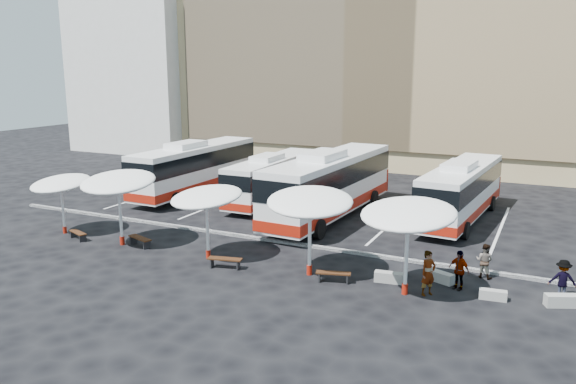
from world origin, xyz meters
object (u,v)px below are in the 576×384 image
at_px(bus_3, 462,190).
at_px(bus_0, 196,166).
at_px(sunshade_3, 310,202).
at_px(conc_bench_2, 493,295).
at_px(bus_2, 330,183).
at_px(passenger_0, 428,273).
at_px(sunshade_1, 118,182).
at_px(sunshade_2, 206,197).
at_px(wood_bench_0, 78,234).
at_px(passenger_1, 485,261).
at_px(conc_bench_0, 389,277).
at_px(passenger_2, 459,270).
at_px(wood_bench_1, 140,239).
at_px(sunshade_4, 408,214).
at_px(bus_1, 273,177).
at_px(passenger_3, 563,279).
at_px(sunshade_0, 61,184).
at_px(wood_bench_3, 333,275).
at_px(conc_bench_1, 440,277).
at_px(wood_bench_2, 225,261).
at_px(conc_bench_3, 562,301).

bearing_deg(bus_3, bus_0, -173.13).
xyz_separation_m(sunshade_3, conc_bench_2, (7.73, 0.64, -3.16)).
xyz_separation_m(bus_2, passenger_0, (8.11, -9.72, -1.24)).
relative_size(bus_3, passenger_0, 6.32).
xyz_separation_m(sunshade_1, sunshade_2, (5.27, 0.17, -0.30)).
xyz_separation_m(wood_bench_0, passenger_1, (20.46, 3.60, 0.45)).
distance_m(conc_bench_0, passenger_2, 2.94).
relative_size(sunshade_2, conc_bench_0, 3.70).
bearing_deg(passenger_1, wood_bench_1, 22.55).
xyz_separation_m(bus_3, sunshade_4, (-0.13, -12.89, 1.48)).
xyz_separation_m(bus_3, wood_bench_0, (-17.91, -13.15, -1.57)).
distance_m(bus_1, passenger_0, 17.90).
xyz_separation_m(sunshade_3, passenger_3, (10.18, 1.95, -2.55)).
distance_m(sunshade_0, sunshade_2, 9.64).
height_order(wood_bench_0, wood_bench_3, wood_bench_3).
distance_m(bus_1, conc_bench_1, 17.01).
bearing_deg(sunshade_3, wood_bench_3, -17.06).
bearing_deg(bus_1, bus_2, -25.05).
bearing_deg(bus_0, wood_bench_3, -36.91).
xyz_separation_m(sunshade_3, wood_bench_2, (-3.85, -0.94, -2.99)).
bearing_deg(passenger_1, sunshade_0, 19.92).
height_order(bus_1, sunshade_4, sunshade_4).
relative_size(sunshade_2, wood_bench_3, 2.88).
height_order(sunshade_0, wood_bench_1, sunshade_0).
bearing_deg(wood_bench_1, passenger_2, 4.48).
bearing_deg(conc_bench_2, bus_0, 153.15).
height_order(wood_bench_0, conc_bench_0, conc_bench_0).
bearing_deg(wood_bench_3, bus_1, 126.86).
xyz_separation_m(sunshade_4, wood_bench_3, (-3.11, -0.06, -3.03)).
bearing_deg(wood_bench_2, bus_1, 107.75).
xyz_separation_m(passenger_0, passenger_2, (1.02, 1.22, -0.09)).
xyz_separation_m(wood_bench_1, conc_bench_2, (17.31, 0.70, -0.17)).
distance_m(wood_bench_1, passenger_1, 16.95).
xyz_separation_m(sunshade_0, passenger_2, (21.25, 1.19, -2.00)).
height_order(conc_bench_1, passenger_2, passenger_2).
bearing_deg(wood_bench_3, sunshade_1, 179.26).
relative_size(conc_bench_1, conc_bench_3, 0.94).
distance_m(sunshade_1, conc_bench_1, 16.48).
xyz_separation_m(bus_2, conc_bench_1, (8.31, -8.02, -1.96)).
distance_m(sunshade_2, wood_bench_2, 3.19).
xyz_separation_m(bus_1, passenger_2, (14.26, -10.81, -0.89)).
relative_size(wood_bench_0, conc_bench_0, 1.20).
height_order(bus_0, sunshade_2, bus_0).
distance_m(sunshade_1, wood_bench_1, 3.16).
bearing_deg(conc_bench_0, passenger_1, 32.90).
bearing_deg(bus_1, bus_0, -178.94).
xyz_separation_m(passenger_2, passenger_3, (3.90, 0.76, -0.03)).
bearing_deg(conc_bench_1, conc_bench_2, -24.30).
distance_m(sunshade_1, passenger_2, 17.13).
bearing_deg(wood_bench_1, conc_bench_3, 3.37).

